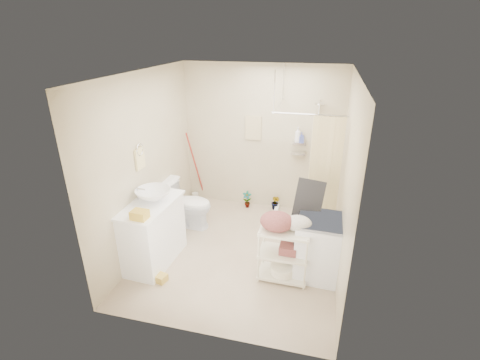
% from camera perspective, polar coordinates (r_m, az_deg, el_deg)
% --- Properties ---
extents(floor, '(3.20, 3.20, 0.00)m').
position_cam_1_polar(floor, '(5.37, -0.01, -11.67)').
color(floor, '#BCA88D').
rests_on(floor, ground).
extents(ceiling, '(2.80, 3.20, 0.04)m').
position_cam_1_polar(ceiling, '(4.42, -0.01, 17.10)').
color(ceiling, silver).
rests_on(ceiling, ground).
extents(wall_back, '(2.80, 0.04, 2.60)m').
position_cam_1_polar(wall_back, '(6.22, 3.57, 6.70)').
color(wall_back, beige).
rests_on(wall_back, ground).
extents(wall_front, '(2.80, 0.04, 2.60)m').
position_cam_1_polar(wall_front, '(3.38, -6.65, -8.73)').
color(wall_front, beige).
rests_on(wall_front, ground).
extents(wall_left, '(0.04, 3.20, 2.60)m').
position_cam_1_polar(wall_left, '(5.23, -15.07, 2.64)').
color(wall_left, beige).
rests_on(wall_left, ground).
extents(wall_right, '(0.04, 3.20, 2.60)m').
position_cam_1_polar(wall_right, '(4.63, 17.04, -0.35)').
color(wall_right, beige).
rests_on(wall_right, ground).
extents(vanity, '(0.65, 1.09, 0.93)m').
position_cam_1_polar(vanity, '(5.10, -14.28, -8.34)').
color(vanity, white).
rests_on(vanity, ground).
extents(sink, '(0.49, 0.49, 0.17)m').
position_cam_1_polar(sink, '(4.90, -14.02, -2.41)').
color(sink, white).
rests_on(sink, vanity).
extents(counter_basket, '(0.21, 0.17, 0.11)m').
position_cam_1_polar(counter_basket, '(4.49, -16.15, -5.50)').
color(counter_basket, gold).
rests_on(counter_basket, vanity).
extents(floor_basket, '(0.30, 0.26, 0.14)m').
position_cam_1_polar(floor_basket, '(4.91, -13.02, -15.17)').
color(floor_basket, gold).
rests_on(floor_basket, ground).
extents(toilet, '(0.82, 0.49, 0.82)m').
position_cam_1_polar(toilet, '(5.90, -8.57, -3.85)').
color(toilet, white).
rests_on(toilet, ground).
extents(mop, '(0.14, 0.14, 1.38)m').
position_cam_1_polar(mop, '(6.67, -7.62, 2.18)').
color(mop, maroon).
rests_on(mop, ground).
extents(potted_plant_a, '(0.18, 0.13, 0.32)m').
position_cam_1_polar(potted_plant_a, '(6.52, 1.15, -3.22)').
color(potted_plant_a, '#974123').
rests_on(potted_plant_a, ground).
extents(potted_plant_b, '(0.20, 0.19, 0.29)m').
position_cam_1_polar(potted_plant_b, '(6.48, 5.84, -3.66)').
color(potted_plant_b, brown).
rests_on(potted_plant_b, ground).
extents(hanging_towel, '(0.28, 0.03, 0.42)m').
position_cam_1_polar(hanging_towel, '(6.17, 2.20, 8.53)').
color(hanging_towel, beige).
rests_on(hanging_towel, wall_back).
extents(towel_ring, '(0.04, 0.22, 0.34)m').
position_cam_1_polar(towel_ring, '(5.01, -16.14, 3.64)').
color(towel_ring, '#F5E39A').
rests_on(towel_ring, wall_left).
extents(tp_holder, '(0.08, 0.12, 0.14)m').
position_cam_1_polar(tp_holder, '(5.48, -13.83, -2.88)').
color(tp_holder, white).
rests_on(tp_holder, wall_left).
extents(shower, '(1.10, 1.10, 2.10)m').
position_cam_1_polar(shower, '(5.69, 10.91, 2.03)').
color(shower, white).
rests_on(shower, ground).
extents(shampoo_bottle_a, '(0.12, 0.12, 0.26)m').
position_cam_1_polar(shampoo_bottle_a, '(6.02, 9.47, 7.35)').
color(shampoo_bottle_a, white).
rests_on(shampoo_bottle_a, shower).
extents(shampoo_bottle_b, '(0.09, 0.09, 0.17)m').
position_cam_1_polar(shampoo_bottle_b, '(6.03, 10.06, 6.91)').
color(shampoo_bottle_b, '#3F4B99').
rests_on(shampoo_bottle_b, shower).
extents(washing_machine, '(0.61, 0.63, 0.85)m').
position_cam_1_polar(washing_machine, '(4.83, 12.77, -10.68)').
color(washing_machine, white).
rests_on(washing_machine, ground).
extents(laundry_rack, '(0.66, 0.39, 0.89)m').
position_cam_1_polar(laundry_rack, '(4.66, 7.21, -11.27)').
color(laundry_rack, silver).
rests_on(laundry_rack, ground).
extents(ironing_board, '(0.38, 0.14, 1.31)m').
position_cam_1_polar(ironing_board, '(4.82, 10.37, -7.28)').
color(ironing_board, black).
rests_on(ironing_board, ground).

